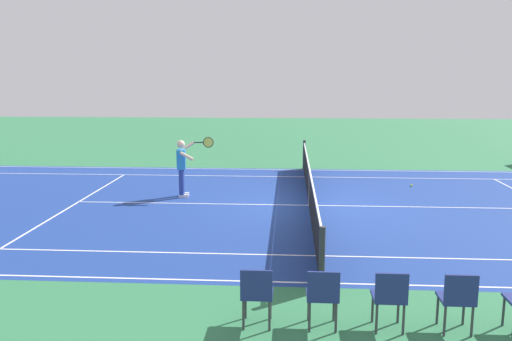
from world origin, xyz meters
The scene contains 10 objects.
ground_plane centered at (0.00, 0.00, 0.00)m, with size 60.00×60.00×0.00m, color #2D7247.
court_slab centered at (0.00, 0.00, 0.00)m, with size 24.20×11.40×0.00m, color navy.
court_line_markings centered at (0.00, 0.00, 0.00)m, with size 23.85×11.05×0.01m.
tennis_net centered at (0.00, 0.00, 0.49)m, with size 0.10×11.70×1.08m.
tennis_player_near centered at (3.62, -0.84, 0.93)m, with size 1.03×0.82×1.70m.
tennis_ball centered at (-3.33, -2.72, 0.03)m, with size 0.07×0.07×0.07m, color #CCE01E.
spectator_chair_2 centered at (-1.75, 7.16, 0.52)m, with size 0.44×0.44×0.88m.
spectator_chair_3 centered at (-0.84, 7.16, 0.52)m, with size 0.44×0.44×0.88m.
spectator_chair_4 centered at (0.07, 7.16, 0.52)m, with size 0.44×0.44×0.88m.
spectator_chair_5 centered at (0.97, 7.16, 0.52)m, with size 0.44×0.44×0.88m.
Camera 1 is at (0.54, 14.10, 3.47)m, focal length 37.37 mm.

